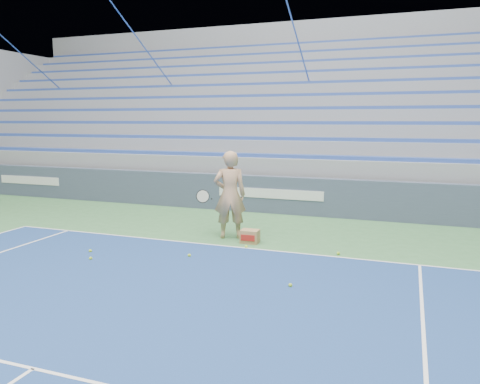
{
  "coord_description": "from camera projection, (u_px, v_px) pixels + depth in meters",
  "views": [
    {
      "loc": [
        3.82,
        2.63,
        2.76
      ],
      "look_at": [
        0.28,
        12.38,
        1.15
      ],
      "focal_mm": 35.0,
      "sensor_mm": 36.0,
      "label": 1
    }
  ],
  "objects": [
    {
      "name": "ball_box",
      "position": [
        250.0,
        236.0,
        10.55
      ],
      "size": [
        0.41,
        0.32,
        0.3
      ],
      "color": "#9E7A4C",
      "rests_on": "ground"
    },
    {
      "name": "tennis_ball_3",
      "position": [
        189.0,
        255.0,
        9.48
      ],
      "size": [
        0.07,
        0.07,
        0.07
      ],
      "primitive_type": "sphere",
      "color": "#AFD62B",
      "rests_on": "ground"
    },
    {
      "name": "tennis_player",
      "position": [
        230.0,
        195.0,
        10.87
      ],
      "size": [
        1.05,
        0.99,
        2.05
      ],
      "color": "tan",
      "rests_on": "ground"
    },
    {
      "name": "tennis_ball_2",
      "position": [
        90.0,
        251.0,
        9.81
      ],
      "size": [
        0.07,
        0.07,
        0.07
      ],
      "primitive_type": "sphere",
      "color": "#AFD62B",
      "rests_on": "ground"
    },
    {
      "name": "bleachers",
      "position": [
        311.0,
        130.0,
        18.97
      ],
      "size": [
        31.0,
        9.15,
        7.3
      ],
      "color": "gray",
      "rests_on": "ground"
    },
    {
      "name": "tennis_ball_4",
      "position": [
        290.0,
        285.0,
        7.77
      ],
      "size": [
        0.07,
        0.07,
        0.07
      ],
      "primitive_type": "sphere",
      "color": "#AFD62B",
      "rests_on": "ground"
    },
    {
      "name": "tennis_ball_1",
      "position": [
        246.0,
        247.0,
        10.13
      ],
      "size": [
        0.07,
        0.07,
        0.07
      ],
      "primitive_type": "sphere",
      "color": "#AFD62B",
      "rests_on": "ground"
    },
    {
      "name": "sponsor_barrier",
      "position": [
        271.0,
        194.0,
        13.93
      ],
      "size": [
        30.0,
        0.32,
        1.1
      ],
      "color": "#3E485E",
      "rests_on": "ground"
    },
    {
      "name": "tennis_ball_5",
      "position": [
        338.0,
        253.0,
        9.63
      ],
      "size": [
        0.07,
        0.07,
        0.07
      ],
      "primitive_type": "sphere",
      "color": "#AFD62B",
      "rests_on": "ground"
    },
    {
      "name": "tennis_ball_0",
      "position": [
        91.0,
        258.0,
        9.27
      ],
      "size": [
        0.07,
        0.07,
        0.07
      ],
      "primitive_type": "sphere",
      "color": "#AFD62B",
      "rests_on": "ground"
    }
  ]
}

